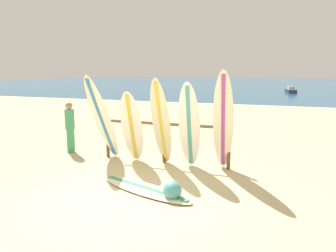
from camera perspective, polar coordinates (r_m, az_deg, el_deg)
ground_plane at (r=6.16m, az=-7.48°, el=-13.14°), size 120.00×120.00×0.00m
ocean_water at (r=63.12m, az=17.47°, el=7.39°), size 120.00×80.00×0.01m
surfboard_rack at (r=8.23m, az=-0.70°, el=-1.36°), size 3.49×0.09×1.19m
surfboard_leaning_far_left at (r=8.46m, az=-11.83°, el=1.31°), size 0.67×1.23×2.33m
surfboard_leaning_left at (r=8.16m, az=-6.54°, el=-0.27°), size 0.66×0.85×1.93m
surfboard_leaning_center_left at (r=7.82m, az=-1.25°, el=0.59°), size 0.50×0.94×2.27m
surfboard_leaning_center at (r=7.54m, az=3.88°, el=-0.10°), size 0.63×0.99×2.19m
surfboard_leaning_center_right at (r=7.35m, az=9.93°, el=0.56°), size 0.62×1.27×2.45m
surfboard_lying_on_sand at (r=6.56m, az=-4.22°, el=-11.29°), size 2.40×1.32×0.08m
beachgoer_standing at (r=9.72m, az=-17.30°, el=0.16°), size 0.28×0.23×1.50m
small_boat_offshore at (r=36.90m, az=21.33°, el=6.00°), size 1.22×2.21×0.71m
beach_ball at (r=6.07m, az=0.79°, el=-11.56°), size 0.36×0.36×0.36m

